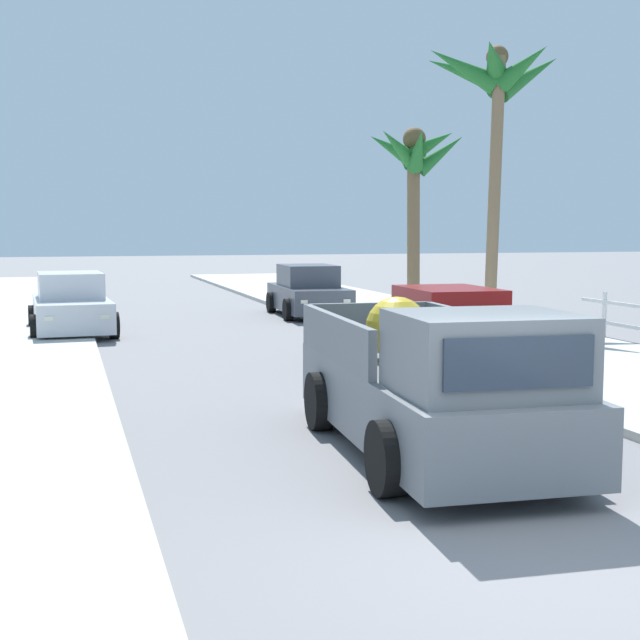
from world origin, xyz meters
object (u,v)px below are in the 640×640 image
at_px(pickup_truck, 434,388).
at_px(car_left_mid, 308,292).
at_px(car_left_near, 450,332).
at_px(car_right_near, 71,305).
at_px(palm_tree_left_back, 494,90).
at_px(palm_tree_left_fore, 415,163).

distance_m(pickup_truck, car_left_mid, 16.51).
bearing_deg(pickup_truck, car_left_mid, 79.30).
xyz_separation_m(car_left_near, car_left_mid, (0.25, 10.60, 0.00)).
distance_m(car_right_near, palm_tree_left_back, 12.27).
bearing_deg(car_left_near, pickup_truck, -116.60).
bearing_deg(car_right_near, palm_tree_left_fore, 21.47).
relative_size(palm_tree_left_fore, palm_tree_left_back, 0.80).
bearing_deg(palm_tree_left_fore, car_left_near, -109.57).
relative_size(car_left_near, car_left_mid, 1.00).
bearing_deg(palm_tree_left_fore, pickup_truck, -111.87).
relative_size(pickup_truck, car_left_mid, 1.23).
bearing_deg(pickup_truck, palm_tree_left_fore, 68.13).
bearing_deg(pickup_truck, car_left_near, 63.40).
relative_size(car_right_near, palm_tree_left_back, 0.58).
distance_m(car_left_near, palm_tree_left_fore, 13.59).
bearing_deg(palm_tree_left_back, palm_tree_left_fore, 88.30).
height_order(car_left_near, car_left_mid, same).
xyz_separation_m(car_right_near, palm_tree_left_back, (10.86, -1.41, 5.54)).
distance_m(car_left_near, car_left_mid, 10.61).
height_order(car_right_near, car_left_mid, same).
height_order(car_right_near, palm_tree_left_fore, palm_tree_left_fore).
bearing_deg(palm_tree_left_back, pickup_truck, -120.02).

